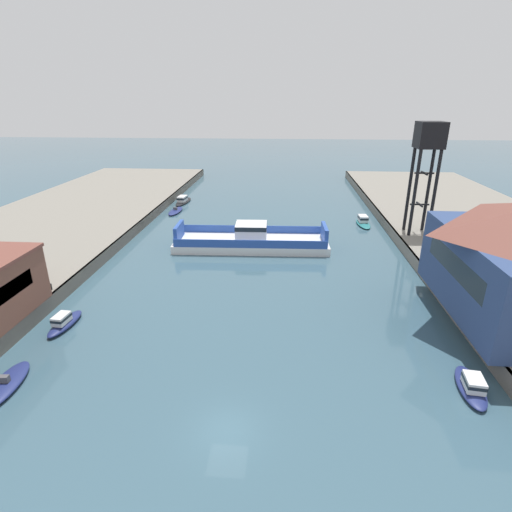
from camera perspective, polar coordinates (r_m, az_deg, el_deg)
name	(u,v)px	position (r m, az deg, el deg)	size (l,w,h in m)	color
ground_plane	(227,431)	(27.36, -4.22, -23.65)	(400.00, 400.00, 0.00)	#385666
chain_ferry	(251,240)	(55.70, -0.68, 2.27)	(21.41, 7.30, 3.50)	silver
moored_boat_near_left	(6,385)	(35.06, -32.16, -15.30)	(2.48, 5.69, 1.04)	navy
moored_boat_near_right	(363,221)	(68.75, 15.04, 4.81)	(2.19, 6.21, 1.45)	#237075
moored_boat_mid_left	(183,200)	(82.08, -10.40, 7.84)	(2.64, 7.30, 1.46)	black
moored_boat_mid_right	(472,385)	(33.39, 28.43, -15.94)	(2.33, 5.11, 1.35)	navy
moored_boat_far_left	(64,322)	(40.67, -25.73, -8.49)	(1.85, 4.92, 1.40)	navy
moored_boat_far_right	(176,211)	(75.40, -11.42, 6.33)	(2.17, 6.18, 0.96)	navy
crane_tower	(428,147)	(59.55, 23.41, 14.14)	(3.39, 3.39, 15.16)	black
bollard_left_aft	(2,324)	(39.79, -32.49, -8.19)	(0.32, 0.32, 0.71)	black
bollard_right_aft	(504,349)	(35.87, 31.95, -11.24)	(0.32, 0.32, 0.71)	black
bollard_left_far	(50,286)	(45.05, -27.31, -3.85)	(0.32, 0.32, 0.71)	black
bollard_right_far	(461,299)	(42.20, 27.22, -5.50)	(0.32, 0.32, 0.71)	black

